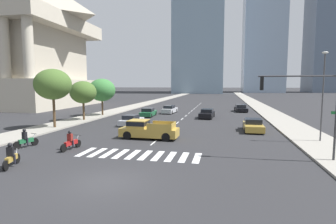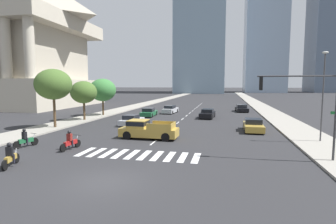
# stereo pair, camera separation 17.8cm
# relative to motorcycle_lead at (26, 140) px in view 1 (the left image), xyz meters

# --- Properties ---
(ground_plane) EXTENTS (800.00, 800.00, 0.00)m
(ground_plane) POSITION_rel_motorcycle_lead_xyz_m (9.37, -5.73, -0.58)
(ground_plane) COLOR #28282B
(sidewalk_east) EXTENTS (4.00, 260.00, 0.15)m
(sidewalk_east) POSITION_rel_motorcycle_lead_xyz_m (22.86, 24.27, -0.51)
(sidewalk_east) COLOR gray
(sidewalk_east) RESTS_ON ground
(sidewalk_west) EXTENTS (4.00, 260.00, 0.15)m
(sidewalk_west) POSITION_rel_motorcycle_lead_xyz_m (-4.13, 24.27, -0.51)
(sidewalk_west) COLOR gray
(sidewalk_west) RESTS_ON ground
(crosswalk_near) EXTENTS (8.55, 2.60, 0.01)m
(crosswalk_near) POSITION_rel_motorcycle_lead_xyz_m (9.37, -0.37, -0.58)
(crosswalk_near) COLOR silver
(crosswalk_near) RESTS_ON ground
(lane_divider_center) EXTENTS (0.14, 50.00, 0.01)m
(lane_divider_center) POSITION_rel_motorcycle_lead_xyz_m (9.37, 27.63, -0.58)
(lane_divider_center) COLOR silver
(lane_divider_center) RESTS_ON ground
(motorcycle_lead) EXTENTS (0.91, 2.01, 1.49)m
(motorcycle_lead) POSITION_rel_motorcycle_lead_xyz_m (0.00, 0.00, 0.00)
(motorcycle_lead) COLOR black
(motorcycle_lead) RESTS_ON ground
(motorcycle_trailing) EXTENTS (0.94, 2.04, 1.49)m
(motorcycle_trailing) POSITION_rel_motorcycle_lead_xyz_m (2.77, -4.57, -0.00)
(motorcycle_trailing) COLOR black
(motorcycle_trailing) RESTS_ON ground
(motorcycle_third) EXTENTS (0.70, 2.22, 1.49)m
(motorcycle_third) POSITION_rel_motorcycle_lead_xyz_m (3.88, 0.02, -0.00)
(motorcycle_third) COLOR black
(motorcycle_third) RESTS_ON ground
(pickup_truck) EXTENTS (5.26, 2.14, 1.67)m
(pickup_truck) POSITION_rel_motorcycle_lead_xyz_m (8.29, 5.24, 0.23)
(pickup_truck) COLOR #B28E38
(pickup_truck) RESTS_ON ground
(sedan_silver_0) EXTENTS (1.98, 4.32, 1.26)m
(sedan_silver_0) POSITION_rel_motorcycle_lead_xyz_m (4.24, 12.59, -0.01)
(sedan_silver_0) COLOR #B7BABF
(sedan_silver_0) RESTS_ON ground
(sedan_gold_1) EXTENTS (1.97, 4.49, 1.29)m
(sedan_gold_1) POSITION_rel_motorcycle_lead_xyz_m (18.19, 11.22, 0.01)
(sedan_gold_1) COLOR #B28E38
(sedan_gold_1) RESTS_ON ground
(sedan_silver_2) EXTENTS (2.06, 4.76, 1.33)m
(sedan_silver_2) POSITION_rel_motorcycle_lead_xyz_m (6.13, 26.71, 0.03)
(sedan_silver_2) COLOR #B7BABF
(sedan_silver_2) RESTS_ON ground
(sedan_black_3) EXTENTS (2.24, 4.77, 1.28)m
(sedan_black_3) POSITION_rel_motorcycle_lead_xyz_m (18.19, 31.92, 0.00)
(sedan_black_3) COLOR black
(sedan_black_3) RESTS_ON ground
(sedan_green_4) EXTENTS (1.97, 4.68, 1.29)m
(sedan_green_4) POSITION_rel_motorcycle_lead_xyz_m (3.76, 21.74, 0.01)
(sedan_green_4) COLOR #1E6038
(sedan_green_4) RESTS_ON ground
(sedan_black_5) EXTENTS (2.16, 4.75, 1.31)m
(sedan_black_5) POSITION_rel_motorcycle_lead_xyz_m (12.77, 21.43, 0.03)
(sedan_black_5) COLOR black
(sedan_black_5) RESTS_ON ground
(traffic_signal_near) EXTENTS (5.03, 0.28, 5.68)m
(traffic_signal_near) POSITION_rel_motorcycle_lead_xyz_m (20.16, 0.39, 3.49)
(traffic_signal_near) COLOR #333335
(traffic_signal_near) RESTS_ON sidewalk_east
(street_lamp_east) EXTENTS (0.50, 0.24, 7.44)m
(street_lamp_east) POSITION_rel_motorcycle_lead_xyz_m (23.16, 6.54, 3.88)
(street_lamp_east) COLOR #3F3F42
(street_lamp_east) RESTS_ON sidewalk_east
(street_tree_nearest) EXTENTS (3.97, 3.97, 6.45)m
(street_tree_nearest) POSITION_rel_motorcycle_lead_xyz_m (-3.33, 8.53, 4.31)
(street_tree_nearest) COLOR #4C3823
(street_tree_nearest) RESTS_ON sidewalk_west
(street_tree_second) EXTENTS (3.51, 3.51, 5.20)m
(street_tree_second) POSITION_rel_motorcycle_lead_xyz_m (-3.33, 14.96, 3.26)
(street_tree_second) COLOR #4C3823
(street_tree_second) RESTS_ON sidewalk_west
(street_tree_third) EXTENTS (4.08, 4.08, 5.62)m
(street_tree_third) POSITION_rel_motorcycle_lead_xyz_m (-3.33, 20.69, 3.45)
(street_tree_third) COLOR #4C3823
(street_tree_third) RESTS_ON sidewalk_west
(war_memorial) EXTENTS (27.98, 27.98, 31.44)m
(war_memorial) POSITION_rel_motorcycle_lead_xyz_m (-30.05, 35.22, 15.45)
(war_memorial) COLOR #BCB29E
(war_memorial) RESTS_ON ground
(office_tower_left_skyline) EXTENTS (26.75, 26.36, 93.75)m
(office_tower_left_skyline) POSITION_rel_motorcycle_lead_xyz_m (1.39, 134.41, 42.24)
(office_tower_left_skyline) COLOR #7A93A8
(office_tower_left_skyline) RESTS_ON ground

